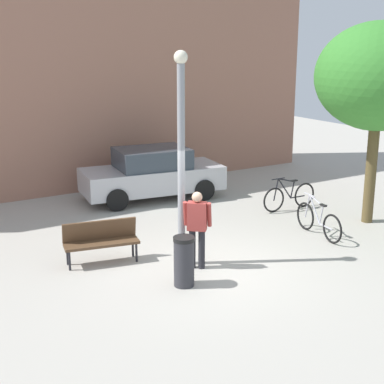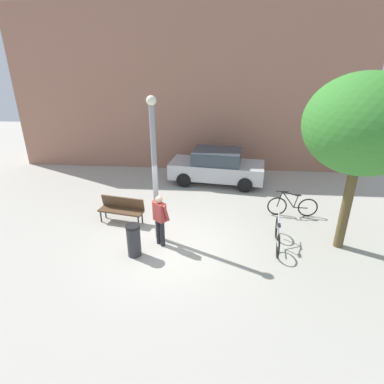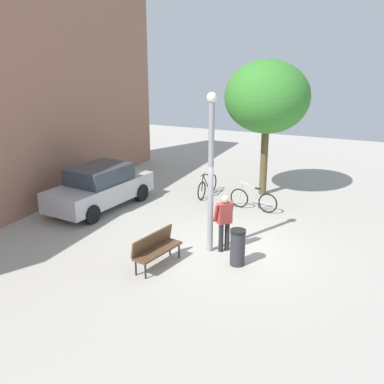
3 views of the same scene
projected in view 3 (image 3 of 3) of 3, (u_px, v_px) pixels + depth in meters
ground_plane at (231, 249)px, 13.32m from camera, size 36.00×36.00×0.00m
lamppost at (211, 166)px, 12.43m from camera, size 0.28×0.28×4.49m
person_by_lamppost at (224, 219)px, 12.91m from camera, size 0.60×0.56×1.67m
park_bench at (156, 247)px, 12.15m from camera, size 1.66×0.77×0.92m
plaza_tree at (267, 97)px, 17.00m from camera, size 3.19×3.19×5.16m
bicycle_silver at (253, 200)px, 16.31m from camera, size 0.28×1.80×0.97m
bicycle_black at (207, 186)px, 17.86m from camera, size 1.81×0.10×0.97m
parked_car_silver at (100, 187)px, 16.46m from camera, size 4.39×2.24×1.55m
trash_bin at (238, 247)px, 12.22m from camera, size 0.42×0.42×1.01m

